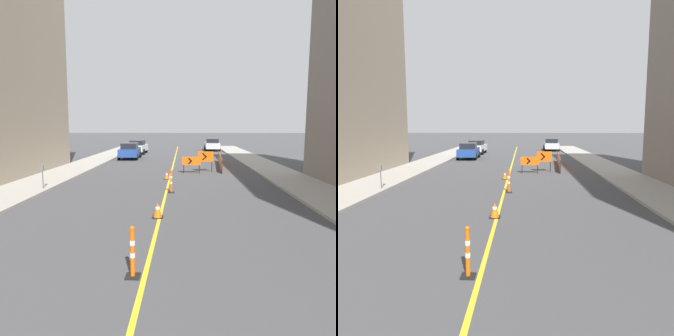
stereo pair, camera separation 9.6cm
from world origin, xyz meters
TOP-DOWN VIEW (x-y plane):
  - lane_stripe at (0.00, 26.84)m, footprint 0.12×53.68m
  - sidewalk_left at (-7.39, 26.84)m, footprint 2.90×53.68m
  - sidewalk_right at (7.39, 26.84)m, footprint 2.90×53.68m
  - traffic_cone_second at (-0.07, 13.33)m, footprint 0.39×0.39m
  - traffic_cone_third at (-0.18, 21.85)m, footprint 0.35×0.35m
  - delineator_post_front at (-0.26, 8.64)m, footprint 0.32×0.32m
  - delineator_post_rear at (0.25, 17.77)m, footprint 0.30×0.30m
  - arrow_barricade_primary at (1.42, 24.39)m, footprint 1.27×0.11m
  - arrow_barricade_secondary at (2.44, 25.28)m, footprint 1.07×0.12m
  - safety_mesh_fence at (3.81, 28.18)m, footprint 0.66×7.90m
  - parked_car_curb_near at (-4.47, 34.20)m, footprint 1.96×4.36m
  - parked_car_curb_mid at (-4.51, 40.19)m, footprint 2.04×4.40m
  - parked_car_curb_far at (4.66, 45.53)m, footprint 1.94×4.32m
  - parking_meter_near_curb at (-6.29, 17.98)m, footprint 0.12×0.11m

SIDE VIEW (x-z plane):
  - lane_stripe at x=0.00m, z-range 0.00..0.01m
  - sidewalk_left at x=-7.39m, z-range 0.00..0.13m
  - sidewalk_right at x=7.39m, z-range 0.00..0.13m
  - traffic_cone_third at x=-0.18m, z-range 0.00..0.48m
  - traffic_cone_second at x=-0.07m, z-range 0.00..0.55m
  - safety_mesh_fence at x=3.81m, z-range 0.00..0.96m
  - delineator_post_rear at x=0.25m, z-range -0.08..1.07m
  - delineator_post_front at x=-0.26m, z-range -0.08..1.07m
  - parked_car_curb_near at x=-4.47m, z-range 0.00..1.59m
  - parked_car_curb_mid at x=-4.51m, z-range 0.00..1.59m
  - parked_car_curb_far at x=4.66m, z-range 0.00..1.59m
  - arrow_barricade_primary at x=1.42m, z-range 0.25..1.41m
  - parking_meter_near_curb at x=-6.29m, z-range 0.38..1.61m
  - arrow_barricade_secondary at x=2.44m, z-range 0.30..1.76m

